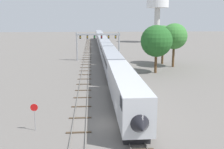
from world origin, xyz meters
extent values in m
plane|color=slate|center=(0.00, 0.00, 0.00)|extent=(400.00, 400.00, 0.00)
cube|color=slate|center=(1.28, 60.00, 0.08)|extent=(0.07, 200.00, 0.16)
cube|color=slate|center=(2.72, 60.00, 0.08)|extent=(0.07, 200.00, 0.16)
cube|color=#473828|center=(2.00, -2.00, 0.05)|extent=(2.60, 0.24, 0.10)
cube|color=#473828|center=(2.00, 2.00, 0.05)|extent=(2.60, 0.24, 0.10)
cube|color=#473828|center=(2.00, 6.00, 0.05)|extent=(2.60, 0.24, 0.10)
cube|color=#473828|center=(2.00, 10.00, 0.05)|extent=(2.60, 0.24, 0.10)
cube|color=#473828|center=(2.00, 14.00, 0.05)|extent=(2.60, 0.24, 0.10)
cube|color=#473828|center=(2.00, 18.00, 0.05)|extent=(2.60, 0.24, 0.10)
cube|color=#473828|center=(2.00, 22.00, 0.05)|extent=(2.60, 0.24, 0.10)
cube|color=#473828|center=(2.00, 26.00, 0.05)|extent=(2.60, 0.24, 0.10)
cube|color=#473828|center=(2.00, 30.00, 0.05)|extent=(2.60, 0.24, 0.10)
cube|color=#473828|center=(2.00, 34.00, 0.05)|extent=(2.60, 0.24, 0.10)
cube|color=#473828|center=(2.00, 38.00, 0.05)|extent=(2.60, 0.24, 0.10)
cube|color=#473828|center=(2.00, 42.00, 0.05)|extent=(2.60, 0.24, 0.10)
cube|color=#473828|center=(2.00, 46.00, 0.05)|extent=(2.60, 0.24, 0.10)
cube|color=#473828|center=(2.00, 50.00, 0.05)|extent=(2.60, 0.24, 0.10)
cube|color=#473828|center=(2.00, 54.00, 0.05)|extent=(2.60, 0.24, 0.10)
cube|color=#473828|center=(2.00, 58.00, 0.05)|extent=(2.60, 0.24, 0.10)
cube|color=#473828|center=(2.00, 62.00, 0.05)|extent=(2.60, 0.24, 0.10)
cube|color=#473828|center=(2.00, 66.00, 0.05)|extent=(2.60, 0.24, 0.10)
cube|color=#473828|center=(2.00, 70.00, 0.05)|extent=(2.60, 0.24, 0.10)
cube|color=#473828|center=(2.00, 74.00, 0.05)|extent=(2.60, 0.24, 0.10)
cube|color=#473828|center=(2.00, 78.00, 0.05)|extent=(2.60, 0.24, 0.10)
cube|color=#473828|center=(2.00, 82.00, 0.05)|extent=(2.60, 0.24, 0.10)
cube|color=#473828|center=(2.00, 86.00, 0.05)|extent=(2.60, 0.24, 0.10)
cube|color=#473828|center=(2.00, 90.00, 0.05)|extent=(2.60, 0.24, 0.10)
cube|color=#473828|center=(2.00, 94.00, 0.05)|extent=(2.60, 0.24, 0.10)
cube|color=#473828|center=(2.00, 98.00, 0.05)|extent=(2.60, 0.24, 0.10)
cube|color=#473828|center=(2.00, 102.00, 0.05)|extent=(2.60, 0.24, 0.10)
cube|color=#473828|center=(2.00, 106.00, 0.05)|extent=(2.60, 0.24, 0.10)
cube|color=#473828|center=(2.00, 110.00, 0.05)|extent=(2.60, 0.24, 0.10)
cube|color=#473828|center=(2.00, 114.00, 0.05)|extent=(2.60, 0.24, 0.10)
cube|color=#473828|center=(2.00, 118.00, 0.05)|extent=(2.60, 0.24, 0.10)
cube|color=#473828|center=(2.00, 122.00, 0.05)|extent=(2.60, 0.24, 0.10)
cube|color=#473828|center=(2.00, 126.00, 0.05)|extent=(2.60, 0.24, 0.10)
cube|color=#473828|center=(2.00, 130.00, 0.05)|extent=(2.60, 0.24, 0.10)
cube|color=#473828|center=(2.00, 134.00, 0.05)|extent=(2.60, 0.24, 0.10)
cube|color=#473828|center=(2.00, 138.00, 0.05)|extent=(2.60, 0.24, 0.10)
cube|color=#473828|center=(2.00, 142.00, 0.05)|extent=(2.60, 0.24, 0.10)
cube|color=#473828|center=(2.00, 146.00, 0.05)|extent=(2.60, 0.24, 0.10)
cube|color=#473828|center=(2.00, 150.00, 0.05)|extent=(2.60, 0.24, 0.10)
cube|color=#473828|center=(2.00, 154.00, 0.05)|extent=(2.60, 0.24, 0.10)
cube|color=#473828|center=(2.00, 158.00, 0.05)|extent=(2.60, 0.24, 0.10)
cube|color=slate|center=(-4.22, 40.00, 0.08)|extent=(0.07, 160.00, 0.16)
cube|color=slate|center=(-2.78, 40.00, 0.08)|extent=(0.07, 160.00, 0.16)
cube|color=#473828|center=(-3.50, -2.00, 0.05)|extent=(2.60, 0.24, 0.10)
cube|color=#473828|center=(-3.50, 2.00, 0.05)|extent=(2.60, 0.24, 0.10)
cube|color=#473828|center=(-3.50, 6.00, 0.05)|extent=(2.60, 0.24, 0.10)
cube|color=#473828|center=(-3.50, 10.00, 0.05)|extent=(2.60, 0.24, 0.10)
cube|color=#473828|center=(-3.50, 14.00, 0.05)|extent=(2.60, 0.24, 0.10)
cube|color=#473828|center=(-3.50, 18.00, 0.05)|extent=(2.60, 0.24, 0.10)
cube|color=#473828|center=(-3.50, 22.00, 0.05)|extent=(2.60, 0.24, 0.10)
cube|color=#473828|center=(-3.50, 26.00, 0.05)|extent=(2.60, 0.24, 0.10)
cube|color=#473828|center=(-3.50, 30.00, 0.05)|extent=(2.60, 0.24, 0.10)
cube|color=#473828|center=(-3.50, 34.00, 0.05)|extent=(2.60, 0.24, 0.10)
cube|color=#473828|center=(-3.50, 38.00, 0.05)|extent=(2.60, 0.24, 0.10)
cube|color=#473828|center=(-3.50, 42.00, 0.05)|extent=(2.60, 0.24, 0.10)
cube|color=#473828|center=(-3.50, 46.00, 0.05)|extent=(2.60, 0.24, 0.10)
cube|color=#473828|center=(-3.50, 50.00, 0.05)|extent=(2.60, 0.24, 0.10)
cube|color=#473828|center=(-3.50, 54.00, 0.05)|extent=(2.60, 0.24, 0.10)
cube|color=#473828|center=(-3.50, 58.00, 0.05)|extent=(2.60, 0.24, 0.10)
cube|color=#473828|center=(-3.50, 62.00, 0.05)|extent=(2.60, 0.24, 0.10)
cube|color=#473828|center=(-3.50, 66.00, 0.05)|extent=(2.60, 0.24, 0.10)
cube|color=#473828|center=(-3.50, 70.00, 0.05)|extent=(2.60, 0.24, 0.10)
cube|color=#473828|center=(-3.50, 74.00, 0.05)|extent=(2.60, 0.24, 0.10)
cube|color=#473828|center=(-3.50, 78.00, 0.05)|extent=(2.60, 0.24, 0.10)
cube|color=#473828|center=(-3.50, 82.00, 0.05)|extent=(2.60, 0.24, 0.10)
cube|color=#473828|center=(-3.50, 86.00, 0.05)|extent=(2.60, 0.24, 0.10)
cube|color=#473828|center=(-3.50, 90.00, 0.05)|extent=(2.60, 0.24, 0.10)
cube|color=#473828|center=(-3.50, 94.00, 0.05)|extent=(2.60, 0.24, 0.10)
cube|color=#473828|center=(-3.50, 98.00, 0.05)|extent=(2.60, 0.24, 0.10)
cube|color=#473828|center=(-3.50, 102.00, 0.05)|extent=(2.60, 0.24, 0.10)
cube|color=#473828|center=(-3.50, 106.00, 0.05)|extent=(2.60, 0.24, 0.10)
cube|color=#473828|center=(-3.50, 110.00, 0.05)|extent=(2.60, 0.24, 0.10)
cube|color=#473828|center=(-3.50, 114.00, 0.05)|extent=(2.60, 0.24, 0.10)
cube|color=#473828|center=(-3.50, 118.00, 0.05)|extent=(2.60, 0.24, 0.10)
cube|color=silver|center=(2.00, 4.36, 2.90)|extent=(3.00, 20.73, 3.80)
cone|color=black|center=(2.00, -6.20, 2.50)|extent=(2.88, 2.60, 2.88)
cube|color=black|center=(2.00, -4.80, 4.04)|extent=(3.04, 1.80, 1.10)
cube|color=black|center=(2.00, 4.36, 0.50)|extent=(2.52, 18.65, 1.00)
cube|color=#9EA3AD|center=(2.00, 26.09, 2.90)|extent=(3.00, 20.73, 3.80)
cube|color=black|center=(2.00, 26.09, 3.30)|extent=(3.04, 19.07, 0.90)
cube|color=black|center=(2.00, 26.09, 0.50)|extent=(2.52, 18.65, 1.00)
cube|color=#9EA3AD|center=(2.00, 47.82, 2.90)|extent=(3.00, 20.73, 3.80)
cube|color=black|center=(2.00, 47.82, 3.30)|extent=(3.04, 19.07, 0.90)
cube|color=black|center=(2.00, 47.82, 0.50)|extent=(2.52, 18.65, 1.00)
cube|color=#9EA3AD|center=(2.00, 69.55, 2.90)|extent=(3.00, 20.73, 3.80)
cube|color=black|center=(2.00, 69.55, 3.30)|extent=(3.04, 19.07, 0.90)
cube|color=black|center=(2.00, 69.55, 0.50)|extent=(2.52, 18.65, 1.00)
cube|color=#9EA3AD|center=(2.00, 91.27, 2.90)|extent=(3.00, 20.73, 3.80)
cube|color=black|center=(2.00, 91.27, 3.30)|extent=(3.04, 19.07, 0.90)
cube|color=black|center=(2.00, 91.27, 0.50)|extent=(2.52, 18.65, 1.00)
cube|color=#9EA3AD|center=(2.00, 113.00, 2.90)|extent=(3.00, 20.73, 3.80)
cube|color=black|center=(2.00, 113.00, 3.30)|extent=(3.04, 19.07, 0.90)
cube|color=black|center=(2.00, 113.00, 0.50)|extent=(2.52, 18.65, 1.00)
cylinder|color=#999BA0|center=(-6.00, 44.66, 3.86)|extent=(0.36, 0.36, 7.72)
cylinder|color=#999BA0|center=(5.50, 44.66, 3.86)|extent=(0.36, 0.36, 7.72)
cube|color=#999BA0|center=(-0.25, 44.66, 7.12)|extent=(12.10, 0.36, 0.50)
cube|color=black|center=(-5.04, 44.71, 6.42)|extent=(0.44, 0.32, 0.90)
sphere|color=yellow|center=(-5.04, 44.52, 6.42)|extent=(0.28, 0.28, 0.28)
cube|color=black|center=(-3.12, 44.71, 6.42)|extent=(0.44, 0.32, 0.90)
sphere|color=yellow|center=(-3.12, 44.52, 6.42)|extent=(0.28, 0.28, 0.28)
cube|color=black|center=(-1.21, 44.71, 6.42)|extent=(0.44, 0.32, 0.90)
sphere|color=green|center=(-1.21, 44.52, 6.42)|extent=(0.28, 0.28, 0.28)
cube|color=black|center=(0.71, 44.71, 6.42)|extent=(0.44, 0.32, 0.90)
sphere|color=red|center=(0.71, 44.52, 6.42)|extent=(0.28, 0.28, 0.28)
cube|color=black|center=(2.62, 44.71, 6.42)|extent=(0.44, 0.32, 0.90)
sphere|color=yellow|center=(2.62, 44.52, 6.42)|extent=(0.28, 0.28, 0.28)
cube|color=black|center=(4.54, 44.71, 6.42)|extent=(0.44, 0.32, 0.90)
sphere|color=yellow|center=(4.54, 44.52, 6.42)|extent=(0.28, 0.28, 0.28)
cylinder|color=beige|center=(28.89, 96.77, 8.11)|extent=(2.60, 2.60, 16.23)
cylinder|color=white|center=(28.89, 96.77, 18.34)|extent=(10.22, 10.22, 4.22)
cylinder|color=gray|center=(-8.00, -1.01, 1.10)|extent=(0.08, 0.08, 2.20)
cylinder|color=red|center=(-8.00, -1.03, 2.50)|extent=(0.76, 0.03, 0.76)
cylinder|color=brown|center=(17.32, 33.52, 2.58)|extent=(0.56, 0.56, 5.17)
sphere|color=#387A33|center=(17.32, 33.52, 7.27)|extent=(6.02, 6.02, 6.02)
cylinder|color=brown|center=(11.48, 27.00, 2.22)|extent=(0.56, 0.56, 4.43)
sphere|color=#235B23|center=(11.48, 27.00, 6.76)|extent=(6.64, 6.64, 6.64)
cylinder|color=brown|center=(15.88, 37.87, 2.32)|extent=(0.56, 0.56, 4.65)
sphere|color=#387A33|center=(15.88, 37.87, 6.72)|extent=(5.91, 5.91, 5.91)
camera|label=1|loc=(-2.05, -27.00, 11.41)|focal=42.09mm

